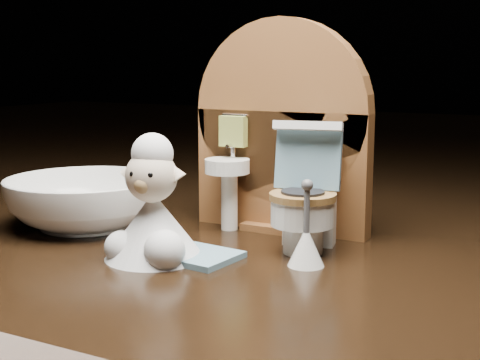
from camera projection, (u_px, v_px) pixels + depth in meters
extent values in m
cube|color=black|center=(239.00, 324.00, 0.44)|extent=(2.50, 2.50, 0.10)
cube|color=brown|center=(282.00, 171.00, 0.48)|extent=(0.13, 0.02, 0.09)
cylinder|color=brown|center=(282.00, 111.00, 0.47)|extent=(0.13, 0.02, 0.13)
cube|color=brown|center=(281.00, 226.00, 0.49)|extent=(0.05, 0.04, 0.01)
cylinder|color=white|center=(229.00, 200.00, 0.48)|extent=(0.01, 0.01, 0.04)
cylinder|color=white|center=(227.00, 166.00, 0.48)|extent=(0.03, 0.03, 0.01)
cylinder|color=silver|center=(233.00, 151.00, 0.48)|extent=(0.00, 0.00, 0.01)
cube|color=#959D44|center=(233.00, 131.00, 0.48)|extent=(0.02, 0.01, 0.02)
cube|color=brown|center=(324.00, 164.00, 0.45)|extent=(0.02, 0.01, 0.02)
cylinder|color=#C5B880|center=(321.00, 174.00, 0.45)|extent=(0.02, 0.02, 0.02)
cylinder|color=white|center=(303.00, 238.00, 0.42)|extent=(0.03, 0.03, 0.02)
cylinder|color=white|center=(302.00, 212.00, 0.42)|extent=(0.04, 0.04, 0.02)
cylinder|color=olive|center=(303.00, 196.00, 0.42)|extent=(0.04, 0.04, 0.00)
cube|color=white|center=(310.00, 207.00, 0.44)|extent=(0.04, 0.02, 0.05)
cube|color=#648B9C|center=(308.00, 157.00, 0.43)|extent=(0.04, 0.02, 0.04)
cube|color=white|center=(308.00, 126.00, 0.42)|extent=(0.04, 0.02, 0.01)
cylinder|color=#8BA83D|center=(325.00, 161.00, 0.43)|extent=(0.01, 0.01, 0.01)
cube|color=#648B9C|center=(196.00, 256.00, 0.41)|extent=(0.05, 0.05, 0.00)
cone|color=white|center=(306.00, 246.00, 0.40)|extent=(0.02, 0.02, 0.02)
cylinder|color=#59595B|center=(307.00, 210.00, 0.39)|extent=(0.00, 0.00, 0.03)
sphere|color=#59595B|center=(307.00, 185.00, 0.39)|extent=(0.01, 0.01, 0.01)
cone|color=white|center=(154.00, 225.00, 0.41)|extent=(0.06, 0.06, 0.04)
sphere|color=white|center=(165.00, 250.00, 0.39)|extent=(0.02, 0.02, 0.02)
sphere|color=white|center=(121.00, 247.00, 0.41)|extent=(0.02, 0.02, 0.02)
sphere|color=beige|center=(151.00, 176.00, 0.40)|extent=(0.03, 0.03, 0.03)
sphere|color=tan|center=(143.00, 185.00, 0.39)|extent=(0.01, 0.01, 0.01)
sphere|color=white|center=(152.00, 154.00, 0.40)|extent=(0.03, 0.03, 0.03)
cone|color=beige|center=(131.00, 168.00, 0.41)|extent=(0.02, 0.01, 0.01)
cone|color=beige|center=(174.00, 170.00, 0.40)|extent=(0.02, 0.01, 0.01)
sphere|color=black|center=(133.00, 174.00, 0.39)|extent=(0.00, 0.00, 0.00)
sphere|color=black|center=(150.00, 175.00, 0.39)|extent=(0.00, 0.00, 0.00)
imported|color=white|center=(86.00, 202.00, 0.49)|extent=(0.15, 0.15, 0.04)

